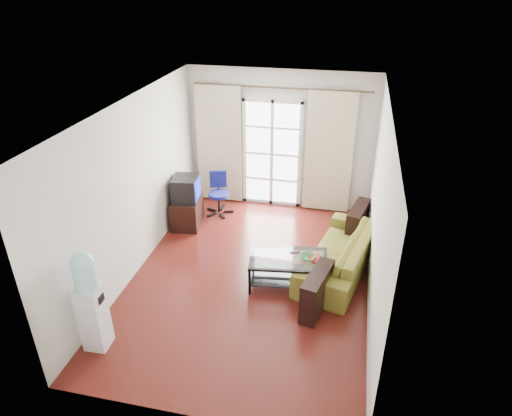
{
  "coord_description": "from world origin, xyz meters",
  "views": [
    {
      "loc": [
        1.34,
        -5.68,
        4.32
      ],
      "look_at": [
        0.01,
        0.35,
        1.04
      ],
      "focal_mm": 32.0,
      "sensor_mm": 36.0,
      "label": 1
    }
  ],
  "objects_px": {
    "water_cooler": "(90,299)",
    "sofa": "(340,252)",
    "tv_stand": "(187,211)",
    "task_chair": "(219,201)",
    "coffee_table": "(288,267)",
    "crt_tv": "(185,189)"
  },
  "relations": [
    {
      "from": "coffee_table",
      "to": "water_cooler",
      "type": "height_order",
      "value": "water_cooler"
    },
    {
      "from": "tv_stand",
      "to": "crt_tv",
      "type": "relative_size",
      "value": 1.37
    },
    {
      "from": "sofa",
      "to": "water_cooler",
      "type": "bearing_deg",
      "value": -37.46
    },
    {
      "from": "coffee_table",
      "to": "crt_tv",
      "type": "height_order",
      "value": "crt_tv"
    },
    {
      "from": "tv_stand",
      "to": "sofa",
      "type": "bearing_deg",
      "value": -24.19
    },
    {
      "from": "crt_tv",
      "to": "sofa",
      "type": "bearing_deg",
      "value": -22.93
    },
    {
      "from": "sofa",
      "to": "crt_tv",
      "type": "relative_size",
      "value": 4.26
    },
    {
      "from": "sofa",
      "to": "task_chair",
      "type": "height_order",
      "value": "task_chair"
    },
    {
      "from": "water_cooler",
      "to": "sofa",
      "type": "bearing_deg",
      "value": 36.84
    },
    {
      "from": "crt_tv",
      "to": "task_chair",
      "type": "distance_m",
      "value": 0.91
    },
    {
      "from": "coffee_table",
      "to": "tv_stand",
      "type": "xyz_separation_m",
      "value": [
        -2.13,
        1.41,
        -0.04
      ]
    },
    {
      "from": "crt_tv",
      "to": "water_cooler",
      "type": "height_order",
      "value": "water_cooler"
    },
    {
      "from": "tv_stand",
      "to": "task_chair",
      "type": "distance_m",
      "value": 0.73
    },
    {
      "from": "coffee_table",
      "to": "task_chair",
      "type": "bearing_deg",
      "value": 130.24
    },
    {
      "from": "tv_stand",
      "to": "crt_tv",
      "type": "distance_m",
      "value": 0.49
    },
    {
      "from": "task_chair",
      "to": "tv_stand",
      "type": "bearing_deg",
      "value": -144.77
    },
    {
      "from": "coffee_table",
      "to": "crt_tv",
      "type": "xyz_separation_m",
      "value": [
        -2.12,
        1.37,
        0.45
      ]
    },
    {
      "from": "tv_stand",
      "to": "task_chair",
      "type": "bearing_deg",
      "value": 44.3
    },
    {
      "from": "tv_stand",
      "to": "crt_tv",
      "type": "height_order",
      "value": "crt_tv"
    },
    {
      "from": "water_cooler",
      "to": "coffee_table",
      "type": "bearing_deg",
      "value": 37.42
    },
    {
      "from": "coffee_table",
      "to": "crt_tv",
      "type": "relative_size",
      "value": 2.34
    },
    {
      "from": "tv_stand",
      "to": "crt_tv",
      "type": "bearing_deg",
      "value": -94.78
    }
  ]
}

